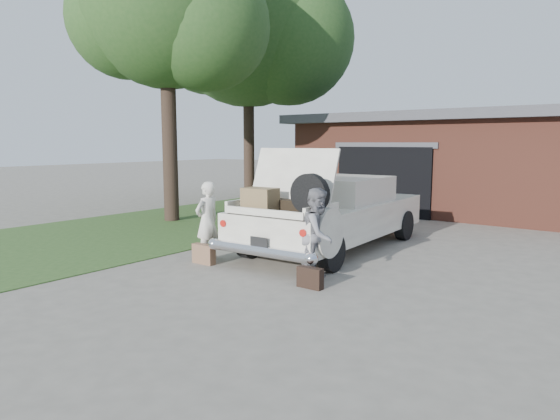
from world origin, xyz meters
The scene contains 10 objects.
ground centered at (0.00, 0.00, 0.00)m, with size 90.00×90.00×0.00m, color gray.
grass_strip centered at (-5.50, 3.00, 0.01)m, with size 6.00×16.00×0.02m, color #2D4C1E.
house centered at (0.98, 11.47, 1.67)m, with size 12.80×7.80×3.30m.
tree_left centered at (-5.99, 3.15, 6.04)m, with size 5.61×4.87×8.75m.
tree_back centered at (-7.88, 8.91, 6.85)m, with size 7.81×6.79×10.55m.
sedan centered at (-0.14, 2.69, 0.81)m, with size 2.42×5.62×2.23m.
woman_left centered at (-1.56, 0.25, 0.79)m, with size 0.57×0.38×1.58m, color silver.
woman_right centered at (1.02, 0.34, 0.79)m, with size 0.77×0.60×1.59m, color gray.
suitcase_left centered at (-1.38, -0.04, 0.19)m, with size 0.49×0.16×0.38m, color brown.
suitcase_right centered at (1.18, -0.14, 0.17)m, with size 0.44×0.14×0.34m, color black.
Camera 1 is at (5.56, -6.65, 2.34)m, focal length 32.00 mm.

